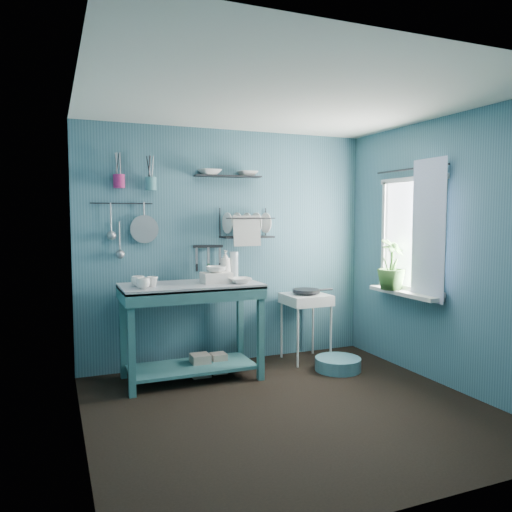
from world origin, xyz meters
name	(u,v)px	position (x,y,z in m)	size (l,w,h in m)	color
floor	(290,409)	(0.00, 0.00, 0.00)	(3.20, 3.20, 0.00)	black
ceiling	(291,99)	(0.00, 0.00, 2.50)	(3.20, 3.20, 0.00)	silver
wall_back	(229,247)	(0.00, 1.50, 1.25)	(3.20, 3.20, 0.00)	#345C6A
wall_front	(417,280)	(0.00, -1.50, 1.25)	(3.20, 3.20, 0.00)	#345C6A
wall_left	(80,265)	(-1.60, 0.00, 1.25)	(3.00, 3.00, 0.00)	#345C6A
wall_right	(446,252)	(1.60, 0.00, 1.25)	(3.00, 3.00, 0.00)	#345C6A
work_counter	(191,332)	(-0.55, 1.05, 0.47)	(1.32, 0.66, 0.94)	#2F6163
mug_left	(143,283)	(-1.03, 0.89, 0.98)	(0.12, 0.12, 0.10)	white
mug_mid	(152,282)	(-0.93, 0.99, 0.98)	(0.10, 0.10, 0.09)	white
mug_right	(138,281)	(-1.05, 1.05, 0.98)	(0.12, 0.12, 0.10)	white
wash_tub	(216,278)	(-0.30, 1.03, 0.99)	(0.28, 0.22, 0.10)	silver
tub_bowl	(216,269)	(-0.30, 1.03, 1.07)	(0.20, 0.20, 0.06)	white
soap_bottle	(225,265)	(-0.13, 1.25, 1.09)	(0.12, 0.12, 0.30)	silver
water_bottle	(234,265)	(-0.03, 1.27, 1.08)	(0.09, 0.09, 0.28)	#B3C1C7
counter_bowl	(240,281)	(-0.10, 0.90, 0.96)	(0.22, 0.22, 0.05)	white
hotplate_stand	(306,327)	(0.78, 1.19, 0.37)	(0.46, 0.46, 0.73)	beige
frying_pan	(306,291)	(0.78, 1.19, 0.77)	(0.30, 0.30, 0.04)	black
knife_strip	(208,246)	(-0.24, 1.47, 1.26)	(0.32, 0.02, 0.03)	black
dish_rack	(247,223)	(0.16, 1.37, 1.51)	(0.55, 0.24, 0.32)	black
upper_shelf	(228,176)	(-0.04, 1.40, 2.00)	(0.70, 0.18, 0.01)	black
shelf_bowl_left	(210,171)	(-0.24, 1.40, 2.05)	(0.23, 0.23, 0.06)	white
shelf_bowl_right	(247,170)	(0.18, 1.40, 2.07)	(0.21, 0.21, 0.05)	white
utensil_cup_magenta	(119,181)	(-1.15, 1.42, 1.92)	(0.11, 0.11, 0.13)	#A21D5C
utensil_cup_teal	(151,184)	(-0.84, 1.42, 1.90)	(0.11, 0.11, 0.13)	teal
colander	(144,229)	(-0.91, 1.45, 1.45)	(0.28, 0.28, 0.03)	gray
ladle_outer	(111,218)	(-1.23, 1.46, 1.57)	(0.01, 0.01, 0.30)	gray
ladle_inner	(119,237)	(-1.15, 1.46, 1.38)	(0.01, 0.01, 0.30)	gray
hook_rail	(122,203)	(-1.12, 1.47, 1.71)	(0.01, 0.01, 0.60)	black
window_glass	(412,234)	(1.59, 0.45, 1.40)	(1.10, 1.10, 0.00)	white
windowsill	(404,293)	(1.50, 0.45, 0.81)	(0.16, 0.95, 0.04)	beige
curtain	(428,230)	(1.52, 0.15, 1.45)	(1.35, 1.35, 0.00)	white
curtain_rod	(410,169)	(1.54, 0.45, 2.05)	(0.02, 0.02, 1.05)	black
potted_plant	(392,264)	(1.45, 0.59, 1.09)	(0.29, 0.29, 0.52)	#346026
storage_tin_large	(200,365)	(-0.45, 1.10, 0.11)	(0.18, 0.18, 0.22)	gray
storage_tin_small	(219,363)	(-0.25, 1.13, 0.10)	(0.15, 0.15, 0.20)	gray
floor_basin	(338,364)	(0.92, 0.74, 0.07)	(0.47, 0.47, 0.13)	teal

